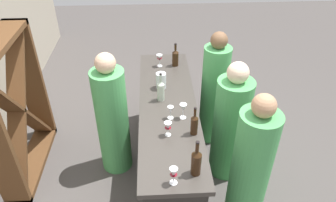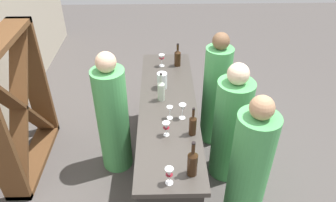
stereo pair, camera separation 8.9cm
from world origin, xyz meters
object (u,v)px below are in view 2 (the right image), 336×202
at_px(wine_bottle_leftmost_amber_brown, 192,162).
at_px(person_server_behind, 113,118).
at_px(wine_glass_near_center, 170,110).
at_px(wine_bottle_center_clear_pale, 161,90).
at_px(wine_glass_far_center, 162,58).
at_px(water_pitcher, 162,80).
at_px(wine_bottle_second_right_amber_brown, 178,57).
at_px(person_right_guest, 230,128).
at_px(wine_glass_near_left, 183,108).
at_px(person_left_guest, 216,94).
at_px(wine_bottle_second_left_amber_brown, 193,124).
at_px(wine_rack, 19,108).
at_px(person_center_guest, 249,170).
at_px(wine_glass_near_right, 169,174).
at_px(wine_glass_far_left, 166,127).

relative_size(wine_bottle_leftmost_amber_brown, person_server_behind, 0.23).
bearing_deg(wine_bottle_leftmost_amber_brown, wine_glass_near_center, 12.23).
relative_size(wine_bottle_center_clear_pale, wine_glass_far_center, 2.07).
bearing_deg(water_pitcher, wine_bottle_leftmost_amber_brown, -169.94).
xyz_separation_m(wine_bottle_second_right_amber_brown, person_right_guest, (-0.90, -0.54, -0.40)).
xyz_separation_m(wine_bottle_leftmost_amber_brown, wine_glass_near_left, (0.73, 0.03, -0.01)).
bearing_deg(person_left_guest, wine_glass_near_center, 69.94).
height_order(wine_bottle_second_left_amber_brown, wine_glass_near_left, wine_bottle_second_left_amber_brown).
relative_size(wine_bottle_second_right_amber_brown, person_server_behind, 0.20).
bearing_deg(wine_bottle_second_right_amber_brown, wine_rack, 110.88).
xyz_separation_m(wine_glass_near_left, water_pitcher, (0.56, 0.19, -0.03)).
bearing_deg(person_left_guest, person_right_guest, 114.62).
bearing_deg(person_center_guest, wine_glass_near_right, 27.19).
relative_size(wine_bottle_center_clear_pale, person_left_guest, 0.22).
bearing_deg(wine_glass_near_left, wine_bottle_leftmost_amber_brown, -177.32).
height_order(wine_rack, wine_glass_far_center, wine_rack).
bearing_deg(wine_glass_far_center, wine_glass_near_right, -178.67).
height_order(wine_bottle_second_left_amber_brown, water_pitcher, wine_bottle_second_left_amber_brown).
distance_m(wine_bottle_second_left_amber_brown, wine_glass_near_center, 0.32).
xyz_separation_m(wine_glass_far_left, person_right_guest, (0.42, -0.71, -0.38)).
bearing_deg(wine_bottle_second_right_amber_brown, wine_bottle_second_left_amber_brown, -176.65).
height_order(wine_bottle_leftmost_amber_brown, wine_bottle_second_right_amber_brown, wine_bottle_leftmost_amber_brown).
bearing_deg(wine_glass_near_left, wine_glass_far_left, 146.83).
distance_m(wine_glass_near_left, water_pitcher, 0.60).
height_order(person_center_guest, person_server_behind, person_server_behind).
distance_m(wine_glass_near_center, person_center_guest, 0.93).
height_order(wine_glass_near_left, person_center_guest, person_center_guest).
relative_size(wine_bottle_second_left_amber_brown, wine_glass_near_left, 1.81).
relative_size(wine_rack, wine_glass_near_right, 10.12).
relative_size(wine_glass_near_center, water_pitcher, 0.75).
bearing_deg(wine_glass_near_right, wine_bottle_center_clear_pale, 2.76).
relative_size(wine_bottle_center_clear_pale, water_pitcher, 1.77).
xyz_separation_m(wine_glass_near_right, person_right_guest, (0.99, -0.70, -0.39)).
relative_size(wine_bottle_leftmost_amber_brown, wine_bottle_second_left_amber_brown, 1.15).
bearing_deg(wine_bottle_second_right_amber_brown, wine_glass_far_left, 172.83).
bearing_deg(person_server_behind, wine_glass_near_center, -28.71).
distance_m(wine_bottle_second_right_amber_brown, person_right_guest, 1.12).
relative_size(wine_glass_far_center, person_right_guest, 0.11).
height_order(wine_glass_near_left, wine_glass_far_left, wine_glass_near_left).
relative_size(wine_bottle_center_clear_pale, person_center_guest, 0.22).
distance_m(wine_glass_far_center, person_right_guest, 1.22).
height_order(wine_bottle_leftmost_amber_brown, wine_bottle_second_left_amber_brown, wine_bottle_leftmost_amber_brown).
bearing_deg(wine_glass_near_center, person_left_guest, -37.30).
height_order(wine_bottle_second_right_amber_brown, person_center_guest, person_center_guest).
xyz_separation_m(wine_bottle_second_left_amber_brown, wine_glass_far_left, (-0.01, 0.24, -0.01)).
distance_m(wine_bottle_second_left_amber_brown, wine_glass_near_left, 0.25).
distance_m(wine_glass_near_right, water_pitcher, 1.38).
bearing_deg(wine_bottle_second_left_amber_brown, wine_glass_far_left, 92.13).
height_order(wine_rack, wine_glass_far_left, wine_rack).
relative_size(wine_bottle_center_clear_pale, wine_glass_far_left, 2.20).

